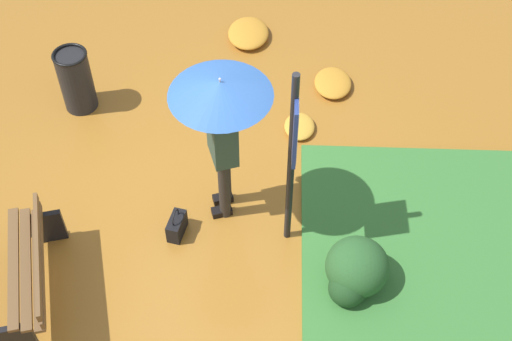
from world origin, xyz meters
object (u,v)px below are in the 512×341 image
info_sign_post (293,144)px  park_bench (31,270)px  person_with_umbrella (221,113)px  trash_bin (76,80)px  handbag (177,226)px

info_sign_post → park_bench: info_sign_post is taller
person_with_umbrella → trash_bin: 2.75m
park_bench → trash_bin: bearing=-177.6°
person_with_umbrella → info_sign_post: 0.74m
info_sign_post → trash_bin: bearing=-126.1°
handbag → trash_bin: trash_bin is taller
trash_bin → park_bench: bearing=2.4°
info_sign_post → handbag: (0.01, -1.18, -1.32)m
info_sign_post → trash_bin: 3.37m
person_with_umbrella → park_bench: person_with_umbrella is taller
info_sign_post → park_bench: (0.79, -2.48, -1.04)m
info_sign_post → park_bench: size_ratio=1.61×
handbag → trash_bin: bearing=-143.4°
info_sign_post → park_bench: bearing=-72.4°
person_with_umbrella → park_bench: size_ratio=1.43×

